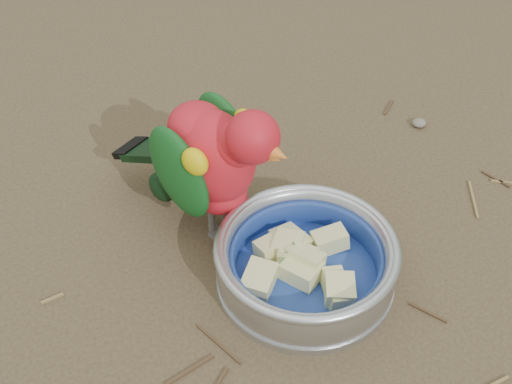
{
  "coord_description": "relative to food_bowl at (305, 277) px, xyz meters",
  "views": [
    {
      "loc": [
        -0.06,
        -0.45,
        0.63
      ],
      "look_at": [
        0.05,
        0.14,
        0.08
      ],
      "focal_mm": 50.0,
      "sensor_mm": 36.0,
      "label": 1
    }
  ],
  "objects": [
    {
      "name": "bowl_wall",
      "position": [
        0.0,
        0.0,
        0.03
      ],
      "size": [
        0.2,
        0.2,
        0.04
      ],
      "primitive_type": null,
      "color": "#B2B2BA",
      "rests_on": "food_bowl"
    },
    {
      "name": "food_bowl",
      "position": [
        0.0,
        0.0,
        0.0
      ],
      "size": [
        0.2,
        0.2,
        0.02
      ],
      "primitive_type": "cylinder",
      "color": "#B2B2BA",
      "rests_on": "ground"
    },
    {
      "name": "ground",
      "position": [
        -0.09,
        -0.07,
        -0.01
      ],
      "size": [
        60.0,
        60.0,
        0.0
      ],
      "primitive_type": "plane",
      "color": "#4E3E2A"
    },
    {
      "name": "ground_debris",
      "position": [
        -0.04,
        0.02,
        -0.01
      ],
      "size": [
        0.9,
        0.8,
        0.01
      ],
      "primitive_type": null,
      "color": "olive",
      "rests_on": "ground"
    },
    {
      "name": "lory_parrot",
      "position": [
        -0.09,
        0.11,
        0.09
      ],
      "size": [
        0.24,
        0.25,
        0.19
      ],
      "primitive_type": null,
      "rotation": [
        0.0,
        0.0,
        -2.39
      ],
      "color": "red",
      "rests_on": "ground"
    },
    {
      "name": "fruit_wedges",
      "position": [
        0.0,
        0.0,
        0.02
      ],
      "size": [
        0.12,
        0.12,
        0.03
      ],
      "primitive_type": null,
      "color": "beige",
      "rests_on": "food_bowl"
    }
  ]
}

